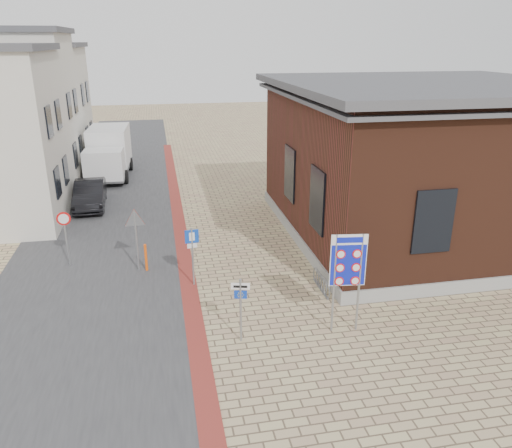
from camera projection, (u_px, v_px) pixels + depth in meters
name	position (u px, v px, depth m)	size (l,w,h in m)	color
ground	(261.00, 330.00, 15.41)	(120.00, 120.00, 0.00)	tan
road_strip	(112.00, 198.00, 28.22)	(7.00, 60.00, 0.02)	#38383A
curb_strip	(179.00, 224.00, 24.25)	(0.60, 40.00, 0.02)	maroon
brick_building	(426.00, 158.00, 22.28)	(13.00, 13.00, 6.80)	gray
townhouse_mid	(9.00, 112.00, 28.40)	(7.40, 6.40, 9.10)	beige
townhouse_far	(33.00, 107.00, 34.06)	(7.40, 6.40, 8.30)	beige
bike_rack	(321.00, 283.00, 17.83)	(0.08, 1.80, 0.60)	slate
sedan	(90.00, 194.00, 26.58)	(1.50, 4.30, 1.42)	black
box_truck	(109.00, 152.00, 32.22)	(2.76, 6.06, 3.12)	slate
border_sign	(348.00, 262.00, 14.63)	(1.08, 0.19, 3.17)	gray
essen_sign	(241.00, 302.00, 14.41)	(0.54, 0.17, 2.03)	gray
parking_sign	(192.00, 247.00, 17.73)	(0.49, 0.09, 2.23)	gray
yield_sign	(135.00, 225.00, 18.75)	(0.88, 0.09, 2.47)	gray
speed_sign	(65.00, 230.00, 19.28)	(0.53, 0.07, 2.26)	gray
bollard	(146.00, 258.00, 19.19)	(0.10, 0.10, 1.11)	#FD560D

